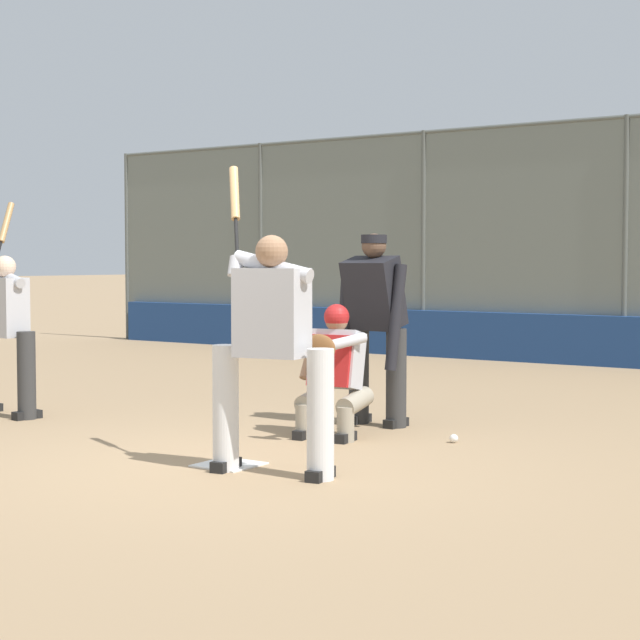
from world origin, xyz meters
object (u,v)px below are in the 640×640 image
batter_at_plate (271,345)px  batter_on_deck (6,329)px  baseball_loose (454,438)px  catcher_behind_plate (333,369)px  umpire_home (375,323)px

batter_at_plate → batter_on_deck: (3.93, -0.88, -0.07)m
batter_at_plate → baseball_loose: (-0.46, -1.94, -0.90)m
batter_at_plate → catcher_behind_plate: bearing=-80.1°
umpire_home → catcher_behind_plate: bearing=95.9°
batter_at_plate → batter_on_deck: 4.03m
catcher_behind_plate → batter_on_deck: bearing=4.2°
umpire_home → batter_on_deck: size_ratio=0.83×
batter_on_deck → baseball_loose: (-4.39, -1.06, -0.83)m
umpire_home → baseball_loose: 1.45m
umpire_home → batter_on_deck: batter_on_deck is taller
batter_on_deck → baseball_loose: size_ratio=28.94×
batter_at_plate → baseball_loose: size_ratio=30.41×
batter_at_plate → umpire_home: size_ratio=1.26×
batter_on_deck → baseball_loose: batter_on_deck is taller
catcher_behind_plate → umpire_home: (0.04, -0.77, 0.36)m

